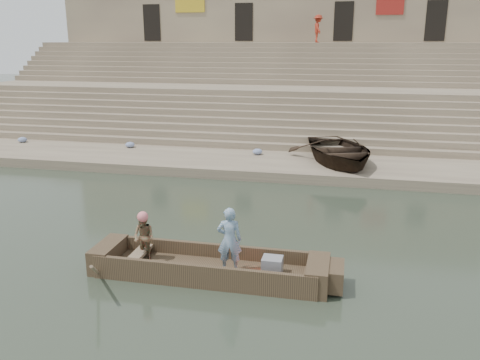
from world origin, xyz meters
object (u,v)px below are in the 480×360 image
(standing_man, at_px, (229,240))
(main_rowboat, at_px, (209,272))
(beached_rowboat, at_px, (339,151))
(rowing_man, at_px, (144,237))
(television, at_px, (272,266))
(pedestrian, at_px, (318,29))

(standing_man, bearing_deg, main_rowboat, -16.33)
(main_rowboat, height_order, beached_rowboat, beached_rowboat)
(standing_man, relative_size, rowing_man, 1.32)
(main_rowboat, relative_size, beached_rowboat, 1.00)
(main_rowboat, bearing_deg, standing_man, -6.28)
(television, distance_m, beached_rowboat, 10.56)
(rowing_man, height_order, television, rowing_man)
(beached_rowboat, height_order, pedestrian, pedestrian)
(rowing_man, height_order, beached_rowboat, beached_rowboat)
(rowing_man, distance_m, television, 3.16)
(standing_man, height_order, beached_rowboat, standing_man)
(beached_rowboat, bearing_deg, television, -115.91)
(television, relative_size, beached_rowboat, 0.09)
(pedestrian, bearing_deg, rowing_man, 162.57)
(standing_man, relative_size, television, 3.37)
(main_rowboat, bearing_deg, beached_rowboat, 75.49)
(standing_man, bearing_deg, beached_rowboat, -111.77)
(main_rowboat, height_order, rowing_man, rowing_man)
(standing_man, xyz_separation_m, pedestrian, (0.20, 24.67, 5.10))
(main_rowboat, bearing_deg, pedestrian, 88.31)
(rowing_man, xyz_separation_m, beached_rowboat, (4.34, 10.39, 0.11))
(rowing_man, bearing_deg, television, 15.65)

